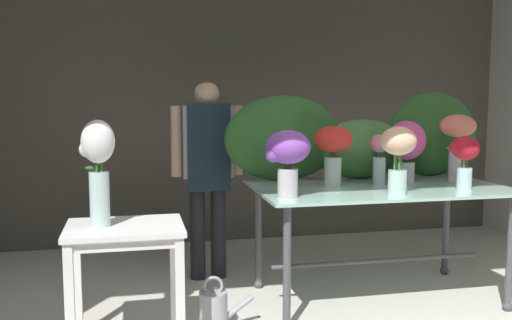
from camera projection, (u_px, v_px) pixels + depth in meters
The scene contains 15 objects.
ground_plane at pixel (303, 293), 4.28m from camera, with size 7.63×7.63×0.00m, color silver.
wall_back at pixel (254, 99), 5.80m from camera, with size 5.35×0.12×2.85m, color #5B564C.
display_table_glass at pixel (378, 203), 4.09m from camera, with size 1.77×1.02×0.83m.
side_table_white at pixel (125, 244), 3.30m from camera, with size 0.67×0.52×0.73m.
florist at pixel (207, 158), 4.53m from camera, with size 0.57×0.24×1.59m.
foliage_backdrop at pixel (362, 140), 4.43m from camera, with size 2.04×0.30×0.66m.
vase_peach_tulips at pixel (399, 151), 3.72m from camera, with size 0.25×0.23×0.44m.
vase_scarlet_lilies at pixel (334, 147), 4.05m from camera, with size 0.27×0.27×0.43m.
vase_coral_carnations at pixel (457, 137), 4.27m from camera, with size 0.27×0.26×0.50m.
vase_fuchsia_stock at pixel (407, 145), 4.27m from camera, with size 0.29×0.29×0.45m.
vase_violet_roses at pixel (288, 155), 3.60m from camera, with size 0.30×0.28×0.43m.
vase_crimson_peonies at pixel (464, 156), 3.90m from camera, with size 0.20×0.19×0.37m.
vase_rosy_anemones at pixel (380, 156), 4.14m from camera, with size 0.17×0.15×0.36m.
vase_white_roses_tall at pixel (98, 165), 3.22m from camera, with size 0.20×0.19×0.61m.
watering_can at pixel (214, 309), 3.63m from camera, with size 0.35×0.18×0.34m.
Camera 1 is at (-1.22, -2.23, 1.49)m, focal length 40.31 mm.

